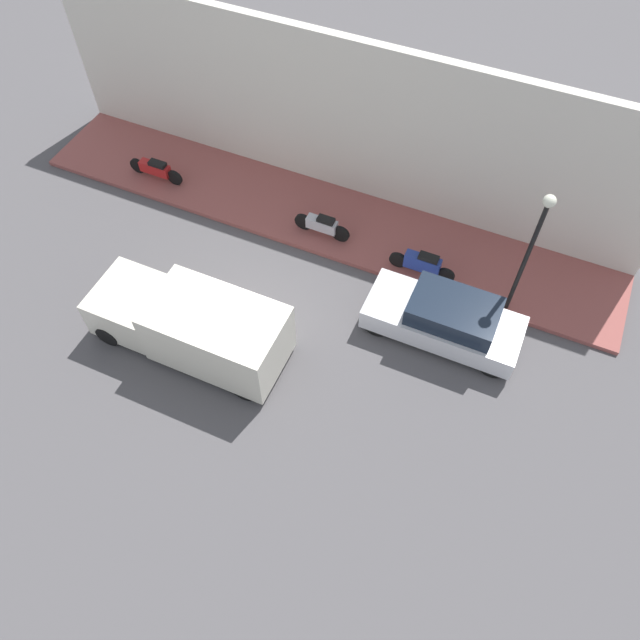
{
  "coord_description": "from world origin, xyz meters",
  "views": [
    {
      "loc": [
        -7.45,
        -5.7,
        14.29
      ],
      "look_at": [
        1.38,
        -1.78,
        0.6
      ],
      "focal_mm": 35.0,
      "sensor_mm": 36.0,
      "label": 1
    }
  ],
  "objects_px": {
    "motorcycle_red": "(156,169)",
    "motorcycle_blue": "(423,264)",
    "scooter_silver": "(322,225)",
    "parked_car": "(446,319)",
    "streetlamp": "(533,241)",
    "delivery_van": "(191,324)"
  },
  "relations": [
    {
      "from": "motorcycle_red",
      "to": "motorcycle_blue",
      "type": "height_order",
      "value": "motorcycle_blue"
    },
    {
      "from": "streetlamp",
      "to": "motorcycle_blue",
      "type": "bearing_deg",
      "value": 85.98
    },
    {
      "from": "motorcycle_red",
      "to": "streetlamp",
      "type": "height_order",
      "value": "streetlamp"
    },
    {
      "from": "motorcycle_blue",
      "to": "streetlamp",
      "type": "distance_m",
      "value": 3.48
    },
    {
      "from": "motorcycle_blue",
      "to": "streetlamp",
      "type": "bearing_deg",
      "value": -94.02
    },
    {
      "from": "scooter_silver",
      "to": "streetlamp",
      "type": "height_order",
      "value": "streetlamp"
    },
    {
      "from": "delivery_van",
      "to": "parked_car",
      "type": "bearing_deg",
      "value": -62.91
    },
    {
      "from": "scooter_silver",
      "to": "streetlamp",
      "type": "distance_m",
      "value": 6.34
    },
    {
      "from": "delivery_van",
      "to": "scooter_silver",
      "type": "bearing_deg",
      "value": -17.0
    },
    {
      "from": "motorcycle_blue",
      "to": "motorcycle_red",
      "type": "bearing_deg",
      "value": 87.77
    },
    {
      "from": "parked_car",
      "to": "motorcycle_blue",
      "type": "xyz_separation_m",
      "value": [
        1.68,
        1.19,
        -0.09
      ]
    },
    {
      "from": "motorcycle_red",
      "to": "motorcycle_blue",
      "type": "xyz_separation_m",
      "value": [
        -0.36,
        -9.27,
        0.06
      ]
    },
    {
      "from": "parked_car",
      "to": "motorcycle_blue",
      "type": "relative_size",
      "value": 2.12
    },
    {
      "from": "parked_car",
      "to": "streetlamp",
      "type": "relative_size",
      "value": 0.99
    },
    {
      "from": "scooter_silver",
      "to": "delivery_van",
      "type": "bearing_deg",
      "value": 163.0
    },
    {
      "from": "motorcycle_blue",
      "to": "streetlamp",
      "type": "height_order",
      "value": "streetlamp"
    },
    {
      "from": "streetlamp",
      "to": "delivery_van",
      "type": "bearing_deg",
      "value": 121.69
    },
    {
      "from": "delivery_van",
      "to": "scooter_silver",
      "type": "relative_size",
      "value": 2.95
    },
    {
      "from": "motorcycle_blue",
      "to": "streetlamp",
      "type": "relative_size",
      "value": 0.47
    },
    {
      "from": "parked_car",
      "to": "delivery_van",
      "type": "xyz_separation_m",
      "value": [
        -3.07,
        6.0,
        0.28
      ]
    },
    {
      "from": "scooter_silver",
      "to": "motorcycle_blue",
      "type": "distance_m",
      "value": 3.29
    },
    {
      "from": "motorcycle_blue",
      "to": "scooter_silver",
      "type": "bearing_deg",
      "value": 85.58
    }
  ]
}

